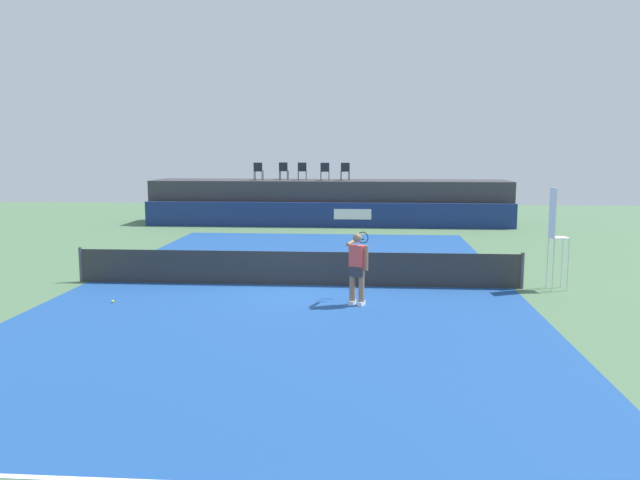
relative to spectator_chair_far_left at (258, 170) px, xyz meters
name	(u,v)px	position (x,y,z in m)	size (l,w,h in m)	color
ground_plane	(306,266)	(3.61, -12.02, -2.69)	(48.00, 48.00, 0.00)	#4C704C
court_inner	(296,285)	(3.61, -15.02, -2.69)	(12.00, 22.00, 0.00)	#1C478C
sponsor_wall	(327,215)	(3.61, -1.52, -2.09)	(18.00, 0.22, 1.20)	navy
spectator_platform	(330,202)	(3.61, 0.28, -1.59)	(18.00, 2.80, 2.20)	#38383D
spectator_chair_far_left	(258,170)	(0.00, 0.00, 0.00)	(0.45, 0.45, 0.89)	#1E232D
spectator_chair_left	(284,170)	(1.23, 0.48, 0.00)	(0.44, 0.44, 0.89)	#1E232D
spectator_chair_center	(302,170)	(2.20, 0.31, 0.00)	(0.48, 0.48, 0.89)	#1E232D
spectator_chair_right	(325,171)	(3.39, -0.08, 0.00)	(0.46, 0.46, 0.89)	#1E232D
spectator_chair_far_right	(345,171)	(4.40, 0.08, 0.00)	(0.48, 0.48, 0.89)	#1E232D
umpire_chair	(555,231)	(10.64, -15.04, -1.11)	(0.49, 0.49, 2.76)	white
tennis_net	(296,268)	(3.61, -15.02, -2.22)	(12.40, 0.02, 0.95)	#2D2D2D
net_post_near	(81,264)	(-2.59, -15.02, -2.19)	(0.10, 0.10, 1.00)	#4C4C51
net_post_far	(522,271)	(9.81, -15.02, -2.19)	(0.10, 0.10, 1.00)	#4C4C51
tennis_player	(357,266)	(5.36, -17.21, -1.73)	(0.55, 1.25, 1.77)	white
tennis_ball	(113,301)	(-0.68, -17.49, -2.66)	(0.07, 0.07, 0.07)	#D8EA33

